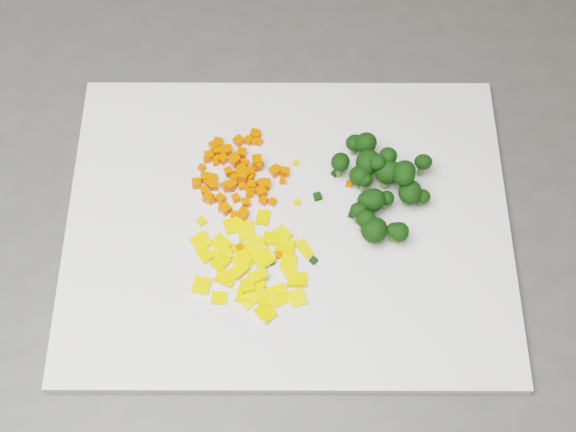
# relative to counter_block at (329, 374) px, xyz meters

# --- Properties ---
(counter_block) EXTENTS (1.08, 0.83, 0.90)m
(counter_block) POSITION_rel_counter_block_xyz_m (0.00, 0.00, 0.00)
(counter_block) COLOR #424340
(counter_block) RESTS_ON ground
(cutting_board) EXTENTS (0.44, 0.36, 0.01)m
(cutting_board) POSITION_rel_counter_block_xyz_m (-0.06, -0.00, 0.46)
(cutting_board) COLOR silver
(cutting_board) RESTS_ON counter_block
(carrot_pile) EXTENTS (0.09, 0.09, 0.03)m
(carrot_pile) POSITION_rel_counter_block_xyz_m (-0.11, 0.04, 0.47)
(carrot_pile) COLOR #F24402
(carrot_pile) RESTS_ON cutting_board
(pepper_pile) EXTENTS (0.11, 0.11, 0.01)m
(pepper_pile) POSITION_rel_counter_block_xyz_m (-0.09, -0.05, 0.47)
(pepper_pile) COLOR yellow
(pepper_pile) RESTS_ON cutting_board
(broccoli_pile) EXTENTS (0.11, 0.11, 0.05)m
(broccoli_pile) POSITION_rel_counter_block_xyz_m (0.03, 0.04, 0.49)
(broccoli_pile) COLOR black
(broccoli_pile) RESTS_ON cutting_board
(carrot_cube_0) EXTENTS (0.01, 0.01, 0.01)m
(carrot_cube_0) POSITION_rel_counter_block_xyz_m (-0.08, 0.02, 0.46)
(carrot_cube_0) COLOR #F24402
(carrot_cube_0) RESTS_ON carrot_pile
(carrot_cube_1) EXTENTS (0.01, 0.01, 0.01)m
(carrot_cube_1) POSITION_rel_counter_block_xyz_m (-0.12, 0.01, 0.46)
(carrot_cube_1) COLOR #F24402
(carrot_cube_1) RESTS_ON carrot_pile
(carrot_cube_2) EXTENTS (0.01, 0.01, 0.01)m
(carrot_cube_2) POSITION_rel_counter_block_xyz_m (-0.10, 0.03, 0.47)
(carrot_cube_2) COLOR #F24402
(carrot_cube_2) RESTS_ON carrot_pile
(carrot_cube_3) EXTENTS (0.01, 0.01, 0.01)m
(carrot_cube_3) POSITION_rel_counter_block_xyz_m (-0.12, 0.04, 0.47)
(carrot_cube_3) COLOR #F24402
(carrot_cube_3) RESTS_ON carrot_pile
(carrot_cube_4) EXTENTS (0.01, 0.01, 0.01)m
(carrot_cube_4) POSITION_rel_counter_block_xyz_m (-0.14, 0.03, 0.46)
(carrot_cube_4) COLOR #F24402
(carrot_cube_4) RESTS_ON carrot_pile
(carrot_cube_5) EXTENTS (0.01, 0.01, 0.01)m
(carrot_cube_5) POSITION_rel_counter_block_xyz_m (-0.14, 0.03, 0.46)
(carrot_cube_5) COLOR #F24402
(carrot_cube_5) RESTS_ON carrot_pile
(carrot_cube_6) EXTENTS (0.01, 0.01, 0.01)m
(carrot_cube_6) POSITION_rel_counter_block_xyz_m (-0.08, 0.05, 0.47)
(carrot_cube_6) COLOR #F24402
(carrot_cube_6) RESTS_ON carrot_pile
(carrot_cube_7) EXTENTS (0.01, 0.01, 0.01)m
(carrot_cube_7) POSITION_rel_counter_block_xyz_m (-0.14, 0.06, 0.46)
(carrot_cube_7) COLOR #F24402
(carrot_cube_7) RESTS_ON carrot_pile
(carrot_cube_8) EXTENTS (0.01, 0.01, 0.01)m
(carrot_cube_8) POSITION_rel_counter_block_xyz_m (-0.14, 0.03, 0.46)
(carrot_cube_8) COLOR #F24402
(carrot_cube_8) RESTS_ON carrot_pile
(carrot_cube_9) EXTENTS (0.01, 0.01, 0.01)m
(carrot_cube_9) POSITION_rel_counter_block_xyz_m (-0.14, 0.01, 0.47)
(carrot_cube_9) COLOR #F24402
(carrot_cube_9) RESTS_ON carrot_pile
(carrot_cube_10) EXTENTS (0.01, 0.01, 0.01)m
(carrot_cube_10) POSITION_rel_counter_block_xyz_m (-0.08, 0.03, 0.47)
(carrot_cube_10) COLOR #F24402
(carrot_cube_10) RESTS_ON carrot_pile
(carrot_cube_11) EXTENTS (0.01, 0.01, 0.01)m
(carrot_cube_11) POSITION_rel_counter_block_xyz_m (-0.13, 0.06, 0.46)
(carrot_cube_11) COLOR #F24402
(carrot_cube_11) RESTS_ON carrot_pile
(carrot_cube_12) EXTENTS (0.01, 0.01, 0.01)m
(carrot_cube_12) POSITION_rel_counter_block_xyz_m (-0.08, 0.04, 0.46)
(carrot_cube_12) COLOR #F24402
(carrot_cube_12) RESTS_ON carrot_pile
(carrot_cube_13) EXTENTS (0.01, 0.01, 0.01)m
(carrot_cube_13) POSITION_rel_counter_block_xyz_m (-0.12, 0.08, 0.47)
(carrot_cube_13) COLOR #F24402
(carrot_cube_13) RESTS_ON carrot_pile
(carrot_cube_14) EXTENTS (0.01, 0.01, 0.01)m
(carrot_cube_14) POSITION_rel_counter_block_xyz_m (-0.10, 0.05, 0.46)
(carrot_cube_14) COLOR #F24402
(carrot_cube_14) RESTS_ON carrot_pile
(carrot_cube_15) EXTENTS (0.01, 0.01, 0.01)m
(carrot_cube_15) POSITION_rel_counter_block_xyz_m (-0.15, 0.05, 0.46)
(carrot_cube_15) COLOR #F24402
(carrot_cube_15) RESTS_ON carrot_pile
(carrot_cube_16) EXTENTS (0.01, 0.01, 0.01)m
(carrot_cube_16) POSITION_rel_counter_block_xyz_m (-0.09, 0.02, 0.47)
(carrot_cube_16) COLOR #F24402
(carrot_cube_16) RESTS_ON carrot_pile
(carrot_cube_17) EXTENTS (0.01, 0.01, 0.01)m
(carrot_cube_17) POSITION_rel_counter_block_xyz_m (-0.10, 0.00, 0.46)
(carrot_cube_17) COLOR #F24402
(carrot_cube_17) RESTS_ON carrot_pile
(carrot_cube_18) EXTENTS (0.01, 0.01, 0.01)m
(carrot_cube_18) POSITION_rel_counter_block_xyz_m (-0.11, 0.04, 0.47)
(carrot_cube_18) COLOR #F24402
(carrot_cube_18) RESTS_ON carrot_pile
(carrot_cube_19) EXTENTS (0.01, 0.01, 0.01)m
(carrot_cube_19) POSITION_rel_counter_block_xyz_m (-0.14, 0.03, 0.46)
(carrot_cube_19) COLOR #F24402
(carrot_cube_19) RESTS_ON carrot_pile
(carrot_cube_20) EXTENTS (0.01, 0.01, 0.01)m
(carrot_cube_20) POSITION_rel_counter_block_xyz_m (-0.11, 0.04, 0.47)
(carrot_cube_20) COLOR #F24402
(carrot_cube_20) RESTS_ON carrot_pile
(carrot_cube_21) EXTENTS (0.01, 0.01, 0.01)m
(carrot_cube_21) POSITION_rel_counter_block_xyz_m (-0.07, 0.05, 0.46)
(carrot_cube_21) COLOR #F24402
(carrot_cube_21) RESTS_ON carrot_pile
(carrot_cube_22) EXTENTS (0.01, 0.01, 0.01)m
(carrot_cube_22) POSITION_rel_counter_block_xyz_m (-0.14, 0.07, 0.47)
(carrot_cube_22) COLOR #F24402
(carrot_cube_22) RESTS_ON carrot_pile
(carrot_cube_23) EXTENTS (0.01, 0.01, 0.01)m
(carrot_cube_23) POSITION_rel_counter_block_xyz_m (-0.10, 0.08, 0.46)
(carrot_cube_23) COLOR #F24402
(carrot_cube_23) RESTS_ON carrot_pile
(carrot_cube_24) EXTENTS (0.01, 0.01, 0.01)m
(carrot_cube_24) POSITION_rel_counter_block_xyz_m (-0.10, -0.00, 0.47)
(carrot_cube_24) COLOR #F24402
(carrot_cube_24) RESTS_ON carrot_pile
(carrot_cube_25) EXTENTS (0.01, 0.01, 0.01)m
(carrot_cube_25) POSITION_rel_counter_block_xyz_m (-0.10, 0.05, 0.47)
(carrot_cube_25) COLOR #F24402
(carrot_cube_25) RESTS_ON carrot_pile
(carrot_cube_26) EXTENTS (0.01, 0.01, 0.01)m
(carrot_cube_26) POSITION_rel_counter_block_xyz_m (-0.11, 0.03, 0.46)
(carrot_cube_26) COLOR #F24402
(carrot_cube_26) RESTS_ON carrot_pile
(carrot_cube_27) EXTENTS (0.01, 0.01, 0.01)m
(carrot_cube_27) POSITION_rel_counter_block_xyz_m (-0.11, 0.04, 0.47)
(carrot_cube_27) COLOR #F24402
(carrot_cube_27) RESTS_ON carrot_pile
(carrot_cube_28) EXTENTS (0.01, 0.01, 0.01)m
(carrot_cube_28) POSITION_rel_counter_block_xyz_m (-0.10, 0.03, 0.47)
(carrot_cube_28) COLOR #F24402
(carrot_cube_28) RESTS_ON carrot_pile
(carrot_cube_29) EXTENTS (0.01, 0.01, 0.01)m
(carrot_cube_29) POSITION_rel_counter_block_xyz_m (-0.12, 0.06, 0.47)
(carrot_cube_29) COLOR #F24402
(carrot_cube_29) RESTS_ON carrot_pile
(carrot_cube_30) EXTENTS (0.01, 0.01, 0.01)m
(carrot_cube_30) POSITION_rel_counter_block_xyz_m (-0.11, 0.06, 0.46)
(carrot_cube_30) COLOR #F24402
(carrot_cube_30) RESTS_ON carrot_pile
(carrot_cube_31) EXTENTS (0.01, 0.01, 0.01)m
(carrot_cube_31) POSITION_rel_counter_block_xyz_m (-0.14, 0.07, 0.46)
(carrot_cube_31) COLOR #F24402
(carrot_cube_31) RESTS_ON carrot_pile
(carrot_cube_32) EXTENTS (0.01, 0.01, 0.01)m
(carrot_cube_32) POSITION_rel_counter_block_xyz_m (-0.09, 0.03, 0.46)
(carrot_cube_32) COLOR #F24402
(carrot_cube_32) RESTS_ON carrot_pile
(carrot_cube_33) EXTENTS (0.01, 0.01, 0.01)m
(carrot_cube_33) POSITION_rel_counter_block_xyz_m (-0.10, 0.09, 0.46)
(carrot_cube_33) COLOR #F24402
(carrot_cube_33) RESTS_ON carrot_pile
(carrot_cube_34) EXTENTS (0.01, 0.01, 0.01)m
(carrot_cube_34) POSITION_rel_counter_block_xyz_m (-0.10, 0.02, 0.46)
(carrot_cube_34) COLOR #F24402
(carrot_cube_34) RESTS_ON carrot_pile
(carrot_cube_35) EXTENTS (0.01, 0.01, 0.01)m
(carrot_cube_35) POSITION_rel_counter_block_xyz_m (-0.11, 0.02, 0.46)
(carrot_cube_35) COLOR #F24402
(carrot_cube_35) RESTS_ON carrot_pile
(carrot_cube_36) EXTENTS (0.01, 0.01, 0.01)m
(carrot_cube_36) POSITION_rel_counter_block_xyz_m (-0.14, 0.06, 0.47)
(carrot_cube_36) COLOR #F24402
(carrot_cube_36) RESTS_ON carrot_pile
(carrot_cube_37) EXTENTS (0.01, 0.01, 0.01)m
(carrot_cube_37) POSITION_rel_counter_block_xyz_m (-0.13, 0.07, 0.46)
(carrot_cube_37) COLOR #F24402
(carrot_cube_37) RESTS_ON carrot_pile
(carrot_cube_38) EXTENTS (0.01, 0.01, 0.01)m
(carrot_cube_38) POSITION_rel_counter_block_xyz_m (-0.10, 0.04, 0.47)
(carrot_cube_38) COLOR #F24402
(carrot_cube_38) RESTS_ON carrot_pile
(carrot_cube_39) EXTENTS (0.01, 0.01, 0.01)m
(carrot_cube_39) POSITION_rel_counter_block_xyz_m (-0.10, 0.05, 0.46)
(carrot_cube_39) COLOR #F24402
(carrot_cube_39) RESTS_ON carrot_pile
(carrot_cube_40) EXTENTS (0.01, 0.01, 0.01)m
(carrot_cube_40) POSITION_rel_counter_block_xyz_m (-0.11, 0.04, 0.46)
(carrot_cube_40) COLOR #F24402
(carrot_cube_40) RESTS_ON carrot_pile
(carrot_cube_41) EXTENTS (0.01, 0.01, 0.01)m
(carrot_cube_41) POSITION_rel_counter_block_xyz_m (-0.15, 0.03, 0.47)
(carrot_cube_41) COLOR #F24402
(carrot_cube_41) RESTS_ON carrot_pile
(carrot_cube_42) EXTENTS (0.01, 0.01, 0.01)m
(carrot_cube_42) POSITION_rel_counter_block_xyz_m (-0.10, 0.02, 0.46)
(carrot_cube_42) COLOR #F24402
(carrot_cube_42) RESTS_ON carrot_pile
(carrot_cube_43) EXTENTS (0.01, 0.01, 0.01)m
(carrot_cube_43) POSITION_rel_counter_block_xyz_m (-0.11, 0.04, 0.47)
(carrot_cube_43) COLOR #F24402
(carrot_cube_43) RESTS_ON carrot_pile
(carrot_cube_44) EXTENTS (0.01, 0.01, 0.01)m
(carrot_cube_44) POSITION_rel_counter_block_xyz_m (-0.08, 0.02, 0.46)
(carrot_cube_44) COLOR #F24402
(carrot_cube_44) RESTS_ON carrot_pile
(carrot_cube_45) EXTENTS (0.01, 0.01, 0.01)m
(carrot_cube_45) POSITION_rel_counter_block_xyz_m (-0.12, 0.00, 0.47)
(carrot_cube_45) COLOR #F24402
(carrot_cube_45) RESTS_ON carrot_pile
(carrot_cube_46) EXTENTS (0.01, 0.01, 0.01)m
(carrot_cube_46) POSITION_rel_counter_block_xyz_m (-0.12, 0.03, 0.47)
(carrot_cube_46) COLOR #F24402
(carrot_cube_46) RESTS_ON carrot_pile
(carrot_cube_47) EXTENTS (0.01, 0.01, 0.01)m
(carrot_cube_47) POSITION_rel_counter_block_xyz_m (-0.07, 0.05, 0.46)
(carrot_cube_47) COLOR #F24402
(carrot_cube_47) RESTS_ON carrot_pile
(carrot_cube_48) EXTENTS (0.01, 0.01, 0.01)m
(carrot_cube_48) POSITION_rel_counter_block_xyz_m (-0.14, 0.02, 0.46)
(carrot_cube_48) COLOR #F24402
(carrot_cube_48) RESTS_ON carrot_pile
(carrot_cube_49) EXTENTS (0.01, 0.01, 0.01)m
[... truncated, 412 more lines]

